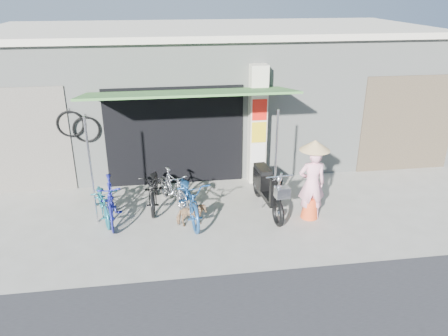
{
  "coord_description": "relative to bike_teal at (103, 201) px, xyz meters",
  "views": [
    {
      "loc": [
        -1.48,
        -7.79,
        4.72
      ],
      "look_at": [
        -0.2,
        1.0,
        1.0
      ],
      "focal_mm": 35.0,
      "sensor_mm": 36.0,
      "label": 1
    }
  ],
  "objects": [
    {
      "name": "bike_silver",
      "position": [
        1.53,
        0.36,
        0.03
      ],
      "size": [
        0.96,
        1.51,
        0.88
      ],
      "primitive_type": "imported",
      "rotation": [
        0.0,
        0.0,
        0.41
      ],
      "color": "#B0B0B5",
      "rests_on": "ground"
    },
    {
      "name": "nun",
      "position": [
        4.46,
        -0.63,
        0.48
      ],
      "size": [
        0.64,
        0.64,
        1.8
      ],
      "rotation": [
        0.0,
        0.0,
        3.07
      ],
      "color": "#F4A4B7",
      "rests_on": "ground"
    },
    {
      "name": "bicycle_shop",
      "position": [
        2.86,
        4.15,
        1.43
      ],
      "size": [
        12.3,
        5.3,
        3.66
      ],
      "color": "gray",
      "rests_on": "ground"
    },
    {
      "name": "street_dog",
      "position": [
        1.86,
        -0.65,
        -0.14
      ],
      "size": [
        0.63,
        0.29,
        0.53
      ],
      "primitive_type": "imported",
      "rotation": [
        0.0,
        0.0,
        1.58
      ],
      "color": "#AB7A5A",
      "rests_on": "ground"
    },
    {
      "name": "neighbour_left",
      "position": [
        -2.14,
        1.65,
        0.89
      ],
      "size": [
        2.6,
        0.06,
        2.6
      ],
      "primitive_type": "cube",
      "color": "#6B665B",
      "rests_on": "ground"
    },
    {
      "name": "neighbour_right",
      "position": [
        7.86,
        1.65,
        0.89
      ],
      "size": [
        2.6,
        0.06,
        2.6
      ],
      "primitive_type": "cube",
      "color": "brown",
      "rests_on": "ground"
    },
    {
      "name": "moped",
      "position": [
        3.61,
        -0.11,
        0.11
      ],
      "size": [
        0.58,
        2.02,
        1.14
      ],
      "rotation": [
        0.0,
        0.0,
        0.09
      ],
      "color": "black",
      "rests_on": "ground"
    },
    {
      "name": "bike_blue",
      "position": [
        0.18,
        -0.17,
        0.08
      ],
      "size": [
        0.62,
        1.66,
        0.97
      ],
      "primitive_type": "imported",
      "rotation": [
        0.0,
        0.0,
        0.1
      ],
      "color": "navy",
      "rests_on": "ground"
    },
    {
      "name": "shop_pillar",
      "position": [
        3.71,
        1.51,
        1.09
      ],
      "size": [
        0.42,
        0.44,
        3.0
      ],
      "color": "beige",
      "rests_on": "ground"
    },
    {
      "name": "bike_teal",
      "position": [
        0.0,
        0.0,
        0.0
      ],
      "size": [
        0.91,
        1.64,
        0.82
      ],
      "primitive_type": "imported",
      "rotation": [
        0.0,
        0.0,
        0.25
      ],
      "color": "#196671",
      "rests_on": "ground"
    },
    {
      "name": "awning",
      "position": [
        1.96,
        0.69,
        2.11
      ],
      "size": [
        4.6,
        1.88,
        2.72
      ],
      "color": "#386A2F",
      "rests_on": "ground"
    },
    {
      "name": "bike_black",
      "position": [
        1.11,
        0.45,
        0.04
      ],
      "size": [
        0.69,
        1.75,
        0.91
      ],
      "primitive_type": "imported",
      "rotation": [
        0.0,
        0.0,
        -0.05
      ],
      "color": "black",
      "rests_on": "ground"
    },
    {
      "name": "bike_navy",
      "position": [
        1.86,
        -0.28,
        0.09
      ],
      "size": [
        0.91,
        1.98,
        1.0
      ],
      "primitive_type": "imported",
      "rotation": [
        0.0,
        0.0,
        0.13
      ],
      "color": "navy",
      "rests_on": "ground"
    },
    {
      "name": "ground",
      "position": [
        2.86,
        -0.94,
        -0.41
      ],
      "size": [
        80.0,
        80.0,
        0.0
      ],
      "primitive_type": "plane",
      "color": "#9A978B",
      "rests_on": "ground"
    }
  ]
}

